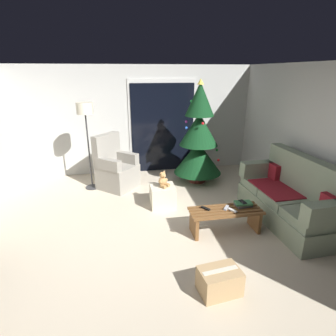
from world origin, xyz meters
TOP-DOWN VIEW (x-y plane):
  - ground_plane at (0.00, 0.00)m, footprint 7.00×7.00m
  - wall_back at (0.00, 3.06)m, footprint 5.72×0.12m
  - patio_door_frame at (0.68, 2.99)m, footprint 1.60×0.02m
  - patio_door_glass at (0.68, 2.97)m, footprint 1.50×0.02m
  - couch at (2.32, 0.12)m, footprint 0.84×1.96m
  - coffee_table at (1.16, 0.00)m, footprint 1.10×0.40m
  - remote_silver at (1.18, 0.04)m, footprint 0.13×0.15m
  - remote_white at (1.24, -0.05)m, footprint 0.11×0.16m
  - remote_black at (0.87, 0.08)m, footprint 0.13×0.15m
  - book_stack at (1.47, 0.06)m, footprint 0.27×0.19m
  - cell_phone at (1.46, 0.06)m, footprint 0.09×0.15m
  - christmas_tree at (1.32, 2.07)m, footprint 1.04×1.04m
  - armchair at (-0.47, 2.08)m, footprint 0.97×0.97m
  - floor_lamp at (-0.98, 2.12)m, footprint 0.32×0.32m
  - ottoman at (0.36, 1.03)m, footprint 0.44×0.44m
  - teddy_bear_honey at (0.37, 1.03)m, footprint 0.21×0.22m
  - cardboard_box_taped_mid_floor at (0.64, -1.16)m, footprint 0.49×0.37m

SIDE VIEW (x-z plane):
  - ground_plane at x=0.00m, z-range 0.00..0.00m
  - cardboard_box_taped_mid_floor at x=0.64m, z-range 0.00..0.29m
  - ottoman at x=0.36m, z-range 0.00..0.39m
  - coffee_table at x=1.16m, z-range 0.06..0.44m
  - remote_silver at x=1.18m, z-range 0.38..0.40m
  - remote_white at x=1.24m, z-range 0.38..0.40m
  - remote_black at x=0.87m, z-range 0.38..0.40m
  - couch at x=2.32m, z-range -0.14..0.94m
  - armchair at x=-0.47m, z-range -0.16..0.97m
  - book_stack at x=1.47m, z-range 0.38..0.45m
  - cell_phone at x=1.46m, z-range 0.45..0.46m
  - teddy_bear_honey at x=0.37m, z-range 0.36..0.65m
  - christmas_tree at x=1.32m, z-range -0.13..2.08m
  - patio_door_glass at x=0.68m, z-range 0.00..2.10m
  - patio_door_frame at x=0.68m, z-range 0.00..2.20m
  - wall_back at x=0.00m, z-range 0.00..2.50m
  - floor_lamp at x=-0.98m, z-range 0.61..2.40m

